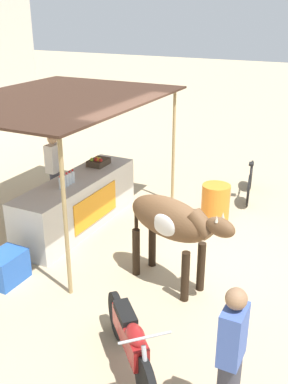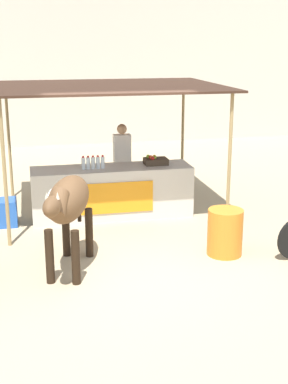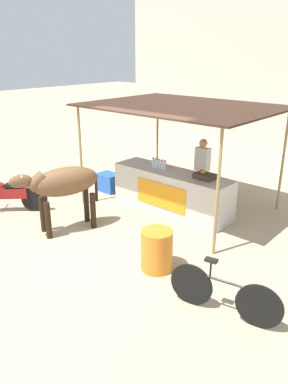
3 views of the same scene
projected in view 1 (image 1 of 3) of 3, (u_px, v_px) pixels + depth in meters
ground_plane at (185, 251)px, 7.75m from camera, size 60.00×60.00×0.00m
stall_counter at (78, 203)px, 8.48m from camera, size 3.00×0.82×0.96m
stall_awning at (58, 102)px, 7.89m from camera, size 4.20×3.20×2.45m
water_bottle_row at (67, 180)px, 7.94m from camera, size 0.43×0.07×0.25m
fruit_crate at (98, 162)px, 8.99m from camera, size 0.44×0.32×0.18m
vendor_behind_counter at (55, 173)px, 8.93m from camera, size 0.34×0.22×1.65m
cooler_box at (6, 267)px, 6.82m from camera, size 0.60×0.44×0.48m
water_barrel at (215, 203)px, 8.77m from camera, size 0.55×0.55×0.73m
cow at (172, 222)px, 6.46m from camera, size 0.92×1.84×1.44m
motorcycle_parked at (130, 339)px, 5.07m from camera, size 1.34×1.32×0.90m
bicycle_leaning at (250, 182)px, 9.87m from camera, size 1.64×0.36×0.85m
passerby_on_street at (230, 361)px, 4.18m from camera, size 0.34×0.22×1.65m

